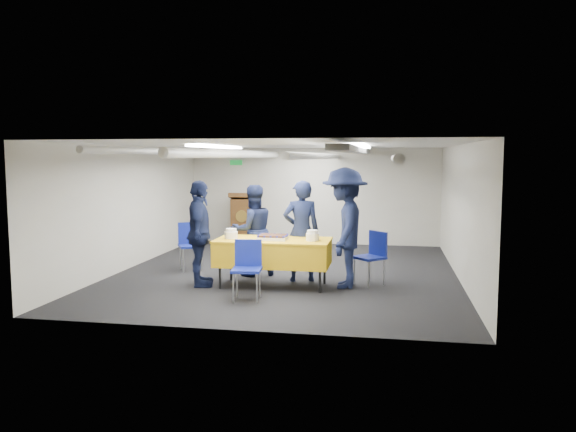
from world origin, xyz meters
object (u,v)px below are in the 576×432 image
Objects in this scene: serving_table at (273,252)px; sheet_cake at (273,237)px; sailor_d at (344,228)px; podium at (244,219)px; sailor_b at (253,230)px; sailor_a at (301,231)px; chair_right at (373,252)px; sailor_c at (199,234)px; chair_left at (190,241)px; chair_near at (247,263)px.

sheet_cake reaches higher than serving_table.
sailor_d reaches higher than sheet_cake.
sailor_b is at bearing -72.91° from podium.
sheet_cake is 0.66m from sailor_a.
sailor_b is at bearing 171.79° from chair_right.
sailor_b is at bearing -110.54° from sailor_d.
podium is 1.44× the size of chair_right.
sailor_a reaches higher than sheet_cake.
sheet_cake is 0.28× the size of sailor_c.
serving_table is at bearing 97.34° from sheet_cake.
sailor_b is at bearing -15.27° from chair_left.
sailor_a is at bearing -62.08° from podium.
chair_left is at bearing -47.18° from sailor_b.
chair_left is at bearing 147.48° from sheet_cake.
chair_near is at bearing -103.86° from serving_table.
sheet_cake is (0.01, -0.06, 0.25)m from serving_table.
sailor_a reaches higher than sailor_b.
chair_right is 0.45× the size of sailor_d.
chair_right is 0.54× the size of sailor_b.
chair_right is (1.58, 0.50, -0.28)m from sheet_cake.
chair_left is at bearing 129.23° from chair_near.
sailor_c reaches higher than serving_table.
sailor_c reaches higher than chair_right.
sailor_d reaches higher than sailor_a.
sailor_d reaches higher than chair_right.
chair_left is (-1.82, 1.16, -0.28)m from sheet_cake.
chair_left is (-3.39, 0.66, 0.00)m from chair_right.
sailor_c is at bearing 145.42° from chair_near.
sailor_a is (0.38, 0.54, 0.04)m from sheet_cake.
sailor_d reaches higher than chair_left.
sailor_a is (0.60, 1.34, 0.32)m from chair_near.
sailor_b is at bearing 124.70° from serving_table.
podium is 1.44× the size of chair_near.
sailor_d is at bearing -17.84° from chair_left.
sailor_b is (-2.10, 0.30, 0.27)m from chair_right.
sailor_c reaches higher than sailor_b.
chair_right is 0.69m from sailor_d.
sailor_d is (1.65, -0.59, 0.16)m from sailor_b.
chair_left is 2.30m from sailor_a.
sailor_a is 0.94m from sailor_b.
sailor_b is (-0.53, 0.81, -0.01)m from sheet_cake.
sailor_a is (2.19, -0.62, 0.32)m from chair_left.
chair_near is 1.00× the size of chair_left.
chair_near and chair_left have the same top height.
chair_near is (-0.22, -0.80, -0.28)m from sheet_cake.
serving_table is 0.26m from sheet_cake.
podium is at bearing 110.47° from sheet_cake.
chair_near is 1.74m from sailor_d.
chair_right reaches higher than sheet_cake.
sheet_cake is 0.55× the size of chair_left.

